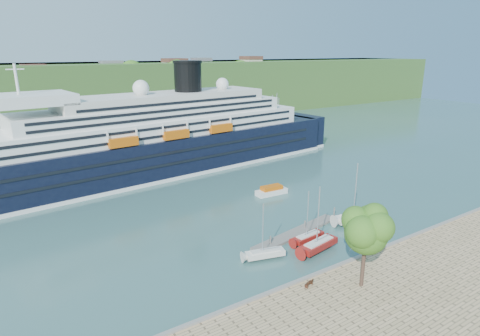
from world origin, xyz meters
TOP-DOWN VIEW (x-y plane):
  - ground at (0.00, 0.00)m, footprint 400.00×400.00m
  - far_hillside at (0.00, 145.00)m, footprint 400.00×50.00m
  - quay_coping at (0.00, -0.20)m, footprint 220.00×0.50m
  - cruise_ship at (-7.32, 57.04)m, footprint 120.51×28.41m
  - park_bench at (-8.37, -1.57)m, footprint 1.50×0.97m
  - promenade_tree at (-2.75, -4.99)m, footprint 6.97×6.97m
  - floating_pontoon at (1.54, 12.06)m, footprint 19.25×5.50m
  - sailboat_white_near at (-7.75, 8.26)m, footprint 6.58×3.35m
  - sailboat_red at (1.10, 8.81)m, footprint 6.49×2.37m
  - sailboat_white_far at (12.91, 9.60)m, footprint 8.44×4.02m
  - tender_launch at (9.58, 29.35)m, footprint 7.02×2.76m
  - sailboat_extra at (0.39, 5.78)m, footprint 7.90×3.30m

SIDE VIEW (x-z plane):
  - ground at x=0.00m, z-range 0.00..0.00m
  - floating_pontoon at x=1.54m, z-range 0.00..0.42m
  - tender_launch at x=9.58m, z-range 0.00..1.90m
  - quay_coping at x=0.00m, z-range 1.00..1.30m
  - park_bench at x=-8.37m, z-range 1.00..1.89m
  - sailboat_white_near at x=-7.75m, z-range 0.00..8.19m
  - sailboat_red at x=1.10m, z-range 0.00..8.20m
  - sailboat_extra at x=0.39m, z-range 0.00..9.90m
  - sailboat_white_far at x=12.91m, z-range 0.00..10.51m
  - promenade_tree at x=-2.75m, z-range 1.00..12.55m
  - far_hillside at x=0.00m, z-range 0.00..24.00m
  - cruise_ship at x=-7.32m, z-range 0.00..26.81m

